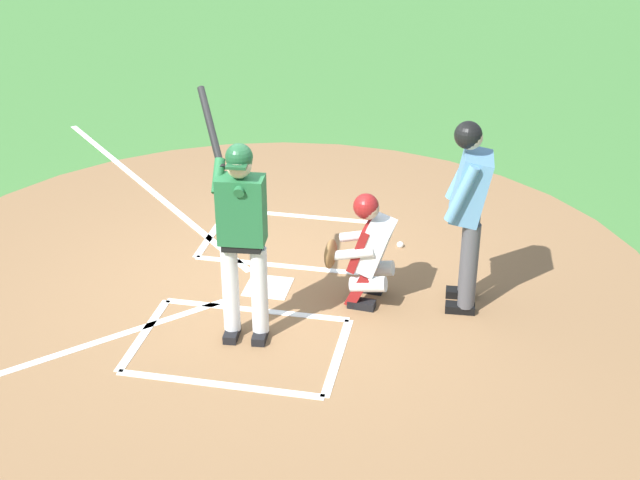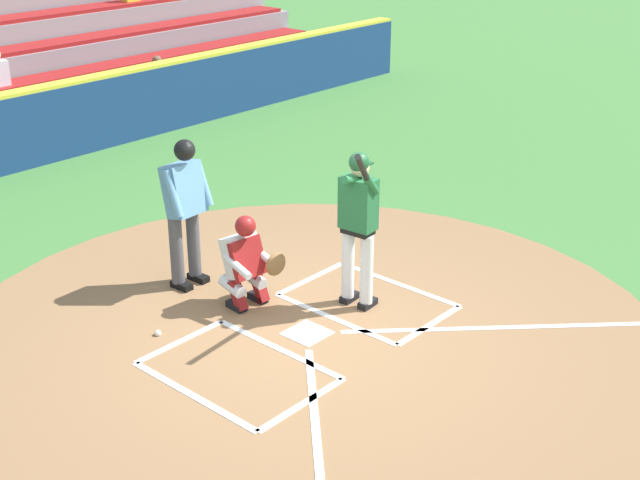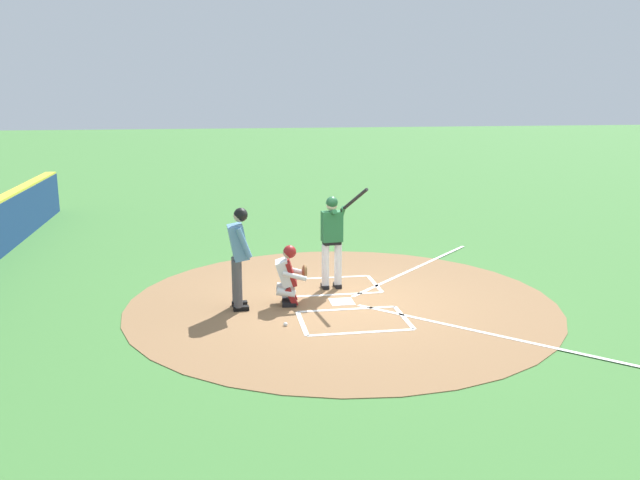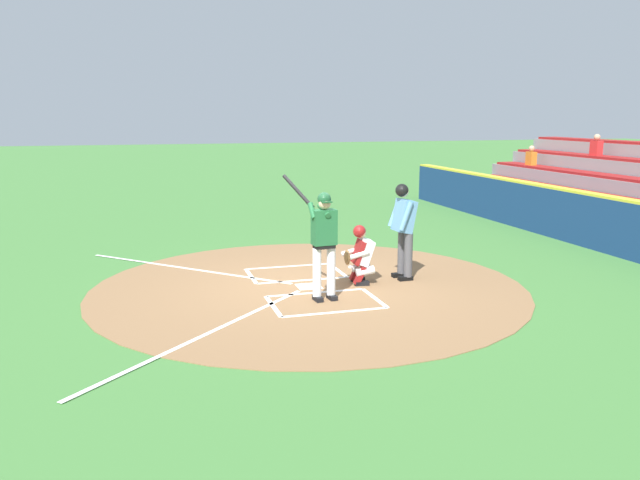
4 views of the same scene
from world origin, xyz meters
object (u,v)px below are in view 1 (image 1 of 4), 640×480
catcher (366,247)px  baseball (400,245)px  plate_umpire (469,204)px  batter (241,228)px

catcher → baseball: size_ratio=15.27×
catcher → plate_umpire: 1.04m
baseball → batter: bearing=149.6°
plate_umpire → baseball: bearing=33.8°
batter → baseball: (2.00, -1.17, -1.06)m
catcher → plate_umpire: size_ratio=0.61×
plate_umpire → baseball: 1.65m
catcher → plate_umpire: bearing=-83.4°
catcher → baseball: (1.17, -0.20, -0.55)m
batter → catcher: (0.83, -0.97, -0.51)m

